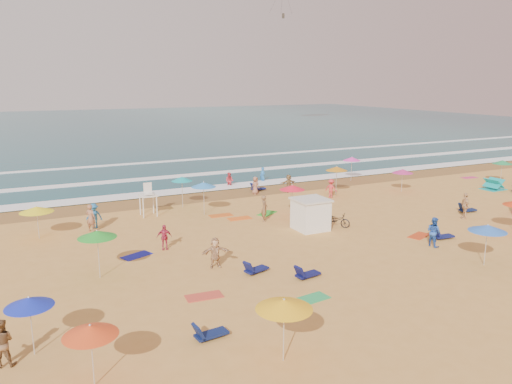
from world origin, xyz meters
name	(u,v)px	position (x,y,z in m)	size (l,w,h in m)	color
ground	(277,235)	(0.00, 0.00, 0.00)	(220.00, 220.00, 0.00)	gold
ocean	(89,128)	(0.00, 84.00, 0.00)	(220.00, 140.00, 0.18)	#0C4756
wet_sand	(208,196)	(0.00, 12.50, 0.01)	(220.00, 220.00, 0.00)	olive
surf_foam	(178,177)	(0.00, 21.32, 0.10)	(200.00, 18.70, 0.05)	white
cabana	(311,215)	(2.60, 0.07, 1.00)	(2.00, 2.00, 2.00)	white
cabana_roof	(311,200)	(2.60, 0.07, 2.06)	(2.20, 2.20, 0.12)	silver
bicycle	(336,220)	(4.50, -0.23, 0.49)	(0.65, 1.88, 0.99)	black
lifeguard_stand	(148,202)	(-6.29, 8.30, 1.05)	(1.20, 1.20, 2.10)	white
beach_umbrellas	(285,201)	(0.69, 0.19, 2.12)	(59.20, 27.63, 0.78)	#E44418
loungers	(337,240)	(2.53, -3.11, 0.17)	(47.50, 23.76, 0.34)	#0F134C
towels	(308,240)	(1.22, -1.88, 0.01)	(47.84, 20.81, 0.03)	#B24B16
popup_tents	(508,194)	(21.72, -0.21, 0.60)	(7.90, 9.37, 1.20)	#C62C9A
beachgoers	(230,214)	(-1.84, 3.44, 0.81)	(35.60, 26.22, 2.13)	#276FB7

